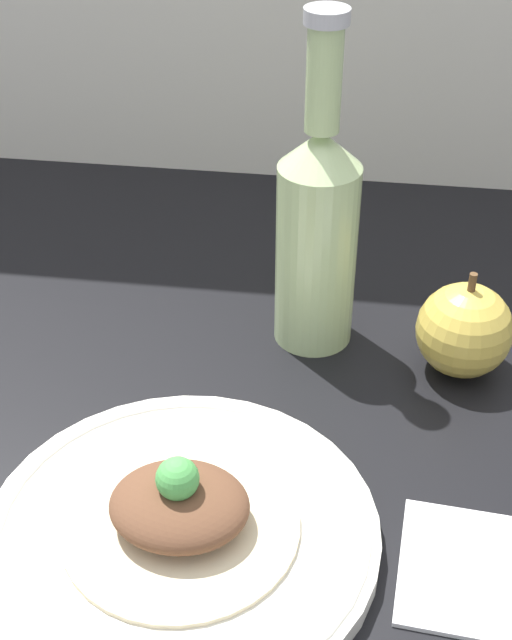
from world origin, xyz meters
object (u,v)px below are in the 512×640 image
(plated_food, at_px, (180,509))
(apple, at_px, (464,330))
(plate, at_px, (181,532))
(cider_bottle, at_px, (317,229))

(plated_food, relative_size, apple, 1.69)
(plate, distance_m, plated_food, 0.02)
(plate, xyz_separation_m, plated_food, (0.00, -0.00, 0.02))
(cider_bottle, bearing_deg, apple, -13.56)
(plate, bearing_deg, plated_food, -45.00)
(plate, relative_size, cider_bottle, 0.93)
(plate, height_order, cider_bottle, cider_bottle)
(apple, bearing_deg, plated_food, -131.92)
(plate, distance_m, apple, 0.31)
(plate, height_order, plated_food, plated_food)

